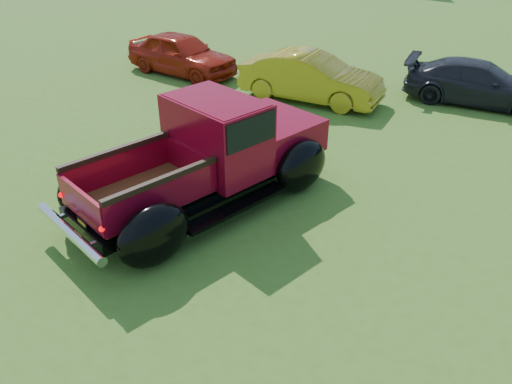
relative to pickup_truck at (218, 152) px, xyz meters
name	(u,v)px	position (x,y,z in m)	size (l,w,h in m)	color
ground	(267,255)	(1.76, -1.54, -1.01)	(120.00, 120.00, 0.00)	#3E631C
pickup_truck	(218,152)	(0.00, 0.00, 0.00)	(4.34, 6.08, 2.12)	black
show_car_red	(182,54)	(-5.21, 7.02, -0.29)	(1.69, 4.20, 1.43)	#9E1D0E
show_car_yellow	(311,77)	(-0.14, 6.30, -0.29)	(1.52, 4.37, 1.44)	#A98F16
show_car_grey	(478,83)	(4.57, 8.15, -0.38)	(1.76, 4.34, 1.26)	black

